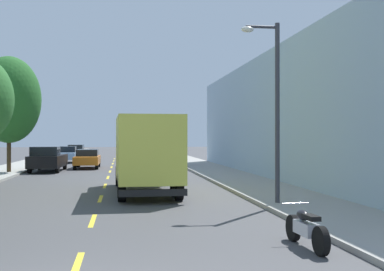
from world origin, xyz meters
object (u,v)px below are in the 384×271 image
(street_lamp, at_px, (273,97))
(parked_wagon_navy, at_px, (155,152))
(delivery_box_truck, at_px, (145,150))
(parked_hatchback_charcoal, at_px, (170,158))
(moving_orange_sedan, at_px, (87,158))
(parked_motorcycle, at_px, (306,229))
(parked_pickup_black, at_px, (48,160))
(parked_wagon_champagne, at_px, (76,151))
(parked_hatchback_sky, at_px, (67,154))
(street_tree_farthest, at_px, (9,100))

(street_lamp, xyz_separation_m, parked_wagon_navy, (-1.71, 35.72, -2.94))
(delivery_box_truck, relative_size, parked_hatchback_charcoal, 2.02)
(moving_orange_sedan, height_order, parked_motorcycle, moving_orange_sedan)
(parked_hatchback_charcoal, bearing_deg, parked_wagon_navy, 90.89)
(parked_pickup_black, height_order, parked_hatchback_charcoal, parked_pickup_black)
(parked_wagon_navy, bearing_deg, parked_hatchback_charcoal, -89.11)
(parked_pickup_black, distance_m, parked_hatchback_charcoal, 9.15)
(delivery_box_truck, relative_size, parked_wagon_champagne, 1.72)
(parked_hatchback_sky, relative_size, moving_orange_sedan, 0.89)
(street_tree_farthest, height_order, parked_hatchback_charcoal, street_tree_farthest)
(parked_motorcycle, bearing_deg, street_lamp, 79.03)
(parked_motorcycle, bearing_deg, moving_orange_sedan, 103.16)
(parked_wagon_champagne, xyz_separation_m, moving_orange_sedan, (2.56, -18.68, -0.05))
(street_lamp, bearing_deg, parked_wagon_champagne, 104.23)
(street_lamp, distance_m, parked_pickup_black, 21.41)
(street_tree_farthest, height_order, street_lamp, street_tree_farthest)
(street_lamp, xyz_separation_m, delivery_box_truck, (-4.13, 4.67, -1.90))
(parked_wagon_champagne, bearing_deg, parked_pickup_black, -89.72)
(delivery_box_truck, height_order, parked_wagon_navy, delivery_box_truck)
(street_lamp, relative_size, parked_pickup_black, 1.15)
(street_tree_farthest, bearing_deg, parked_motorcycle, -63.96)
(parked_hatchback_sky, xyz_separation_m, moving_orange_sedan, (2.45, -8.59, -0.01))
(parked_wagon_champagne, bearing_deg, parked_hatchback_charcoal, -65.30)
(street_tree_farthest, relative_size, parked_hatchback_charcoal, 1.86)
(parked_wagon_navy, relative_size, parked_hatchback_charcoal, 1.18)
(parked_hatchback_charcoal, bearing_deg, delivery_box_truck, -98.96)
(parked_wagon_navy, xyz_separation_m, moving_orange_sedan, (-6.03, -13.82, -0.05))
(street_tree_farthest, distance_m, parked_wagon_champagne, 24.30)
(parked_wagon_champagne, relative_size, moving_orange_sedan, 1.05)
(parked_wagon_navy, bearing_deg, parked_wagon_champagne, 150.47)
(street_lamp, relative_size, delivery_box_truck, 0.76)
(street_tree_farthest, height_order, parked_pickup_black, street_tree_farthest)
(street_tree_farthest, height_order, parked_hatchback_sky, street_tree_farthest)
(street_tree_farthest, xyz_separation_m, street_lamp, (12.33, -16.70, -1.04))
(parked_wagon_navy, bearing_deg, parked_hatchback_sky, -148.35)
(parked_wagon_navy, bearing_deg, street_lamp, -87.26)
(street_tree_farthest, distance_m, parked_pickup_black, 4.89)
(parked_hatchback_charcoal, xyz_separation_m, parked_wagon_champagne, (-8.81, 19.15, 0.05))
(parked_wagon_navy, distance_m, moving_orange_sedan, 15.08)
(street_tree_farthest, relative_size, parked_hatchback_sky, 1.85)
(street_tree_farthest, bearing_deg, moving_orange_sedan, 48.48)
(street_lamp, xyz_separation_m, parked_wagon_champagne, (-10.29, 40.58, -2.94))
(street_lamp, relative_size, moving_orange_sedan, 1.37)
(parked_hatchback_sky, bearing_deg, parked_pickup_black, -89.99)
(parked_pickup_black, bearing_deg, delivery_box_truck, -66.51)
(delivery_box_truck, height_order, parked_wagon_champagne, delivery_box_truck)
(parked_hatchback_sky, relative_size, parked_motorcycle, 1.96)
(street_lamp, xyz_separation_m, parked_pickup_black, (-10.19, 18.61, -2.92))
(moving_orange_sedan, distance_m, parked_motorcycle, 28.77)
(parked_hatchback_sky, bearing_deg, parked_wagon_champagne, 90.60)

